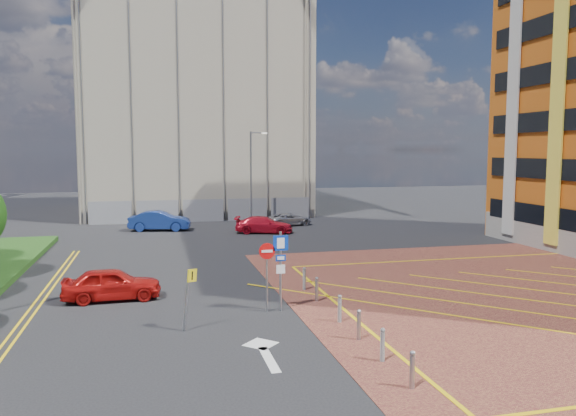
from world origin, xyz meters
name	(u,v)px	position (x,y,z in m)	size (l,w,h in m)	color
ground	(274,319)	(0.00, 0.00, 0.00)	(140.00, 140.00, 0.00)	black
lamp_back	(252,173)	(4.08, 28.00, 4.36)	(1.53, 0.16, 8.00)	#9EA0A8
sign_cluster	(276,263)	(0.30, 0.98, 1.95)	(1.17, 0.12, 3.20)	#9EA0A8
warning_sign	(188,291)	(-3.21, -0.66, 1.43)	(0.57, 0.38, 2.25)	#9EA0A8
bollard_row	(346,315)	(2.30, -1.67, 0.47)	(0.14, 11.14, 0.90)	#9EA0A8
construction_building	(193,106)	(0.00, 40.00, 11.00)	(21.20, 19.20, 22.00)	#A29884
construction_fence	(215,210)	(1.00, 30.00, 1.00)	(21.60, 0.06, 2.00)	gray
car_red_left	(112,284)	(-6.15, 4.33, 0.70)	(1.64, 4.09, 1.39)	red
car_blue_back	(160,221)	(-3.89, 25.10, 0.79)	(1.67, 4.77, 1.57)	navy
car_red_back	(264,225)	(3.93, 21.86, 0.64)	(1.80, 4.43, 1.29)	red
car_silver_back	(289,219)	(6.88, 25.61, 0.53)	(1.77, 3.84, 1.07)	#9B9BA1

